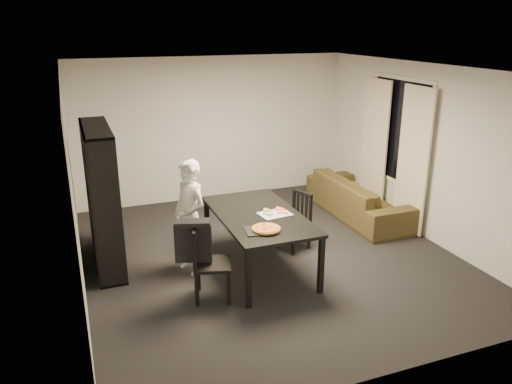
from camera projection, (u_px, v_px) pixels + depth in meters
name	position (u px, v px, depth m)	size (l,w,h in m)	color
room	(270.00, 168.00, 6.69)	(5.01, 5.51, 2.61)	black
window_pane	(399.00, 131.00, 7.99)	(0.02, 1.40, 1.60)	black
window_frame	(399.00, 131.00, 7.99)	(0.03, 1.52, 1.72)	white
curtain_left	(413.00, 161.00, 7.61)	(0.03, 0.70, 2.25)	beige
curtain_right	(375.00, 146.00, 8.53)	(0.03, 0.70, 2.25)	beige
bookshelf	(102.00, 197.00, 6.61)	(0.35, 1.50, 1.90)	black
dining_table	(259.00, 219.00, 6.53)	(1.04, 1.87, 0.78)	black
chair_left	(205.00, 258.00, 5.85)	(0.54, 0.54, 0.93)	black
chair_right	(297.00, 216.00, 7.25)	(0.50, 0.50, 0.83)	black
draped_jacket	(193.00, 239.00, 5.77)	(0.44, 0.29, 0.51)	black
person	(190.00, 217.00, 6.45)	(0.55, 0.36, 1.52)	silver
baking_tray	(262.00, 230.00, 5.99)	(0.40, 0.32, 0.01)	black
pepperoni_pizza	(266.00, 229.00, 5.98)	(0.35, 0.35, 0.03)	olive
kitchen_towel	(275.00, 214.00, 6.50)	(0.40, 0.30, 0.01)	silver
pizza_slices	(274.00, 211.00, 6.56)	(0.37, 0.31, 0.01)	#DF8745
sofa	(359.00, 198.00, 8.47)	(2.25, 0.88, 0.66)	#393517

